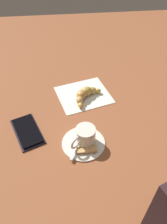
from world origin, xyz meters
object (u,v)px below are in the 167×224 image
(espresso_cup, at_px, (84,136))
(napkin, at_px, (84,95))
(saucer, at_px, (83,143))
(sugar_packet, at_px, (87,150))
(teaspoon, at_px, (83,140))
(cell_phone, at_px, (27,131))
(croissant, at_px, (85,94))

(espresso_cup, bearing_deg, napkin, -6.14)
(saucer, distance_m, sugar_packet, 0.03)
(espresso_cup, distance_m, napkin, 0.24)
(napkin, bearing_deg, teaspoon, 173.14)
(saucer, xyz_separation_m, sugar_packet, (-0.03, -0.01, 0.01))
(sugar_packet, bearing_deg, espresso_cup, 102.70)
(saucer, relative_size, cell_phone, 0.83)
(napkin, relative_size, croissant, 1.78)
(espresso_cup, relative_size, croissant, 0.70)
(napkin, relative_size, cell_phone, 1.17)
(espresso_cup, xyz_separation_m, cell_phone, (0.07, 0.18, -0.03))
(sugar_packet, relative_size, cell_phone, 0.37)
(sugar_packet, bearing_deg, napkin, 86.61)
(espresso_cup, relative_size, sugar_packet, 1.24)
(espresso_cup, height_order, croissant, espresso_cup)
(espresso_cup, relative_size, napkin, 0.39)
(saucer, xyz_separation_m, croissant, (0.21, -0.03, 0.02))
(croissant, bearing_deg, espresso_cup, 172.69)
(sugar_packet, relative_size, napkin, 0.32)
(sugar_packet, bearing_deg, teaspoon, 104.55)
(saucer, height_order, teaspoon, teaspoon)
(espresso_cup, height_order, cell_phone, espresso_cup)
(sugar_packet, xyz_separation_m, croissant, (0.25, -0.02, 0.01))
(teaspoon, relative_size, napkin, 0.57)
(sugar_packet, bearing_deg, croissant, 85.76)
(teaspoon, distance_m, napkin, 0.23)
(sugar_packet, bearing_deg, saucer, 104.21)
(saucer, height_order, espresso_cup, espresso_cup)
(napkin, bearing_deg, saucer, 173.71)
(napkin, bearing_deg, espresso_cup, 173.86)
(sugar_packet, distance_m, croissant, 0.25)
(saucer, distance_m, napkin, 0.23)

